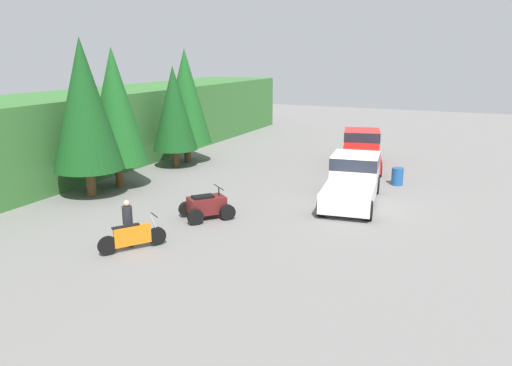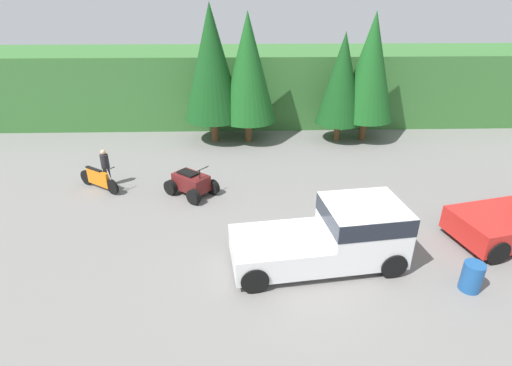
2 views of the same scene
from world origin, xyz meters
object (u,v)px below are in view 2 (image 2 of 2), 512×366
Objects in this scene: pickup_truck_second at (336,234)px; dirt_bike at (99,179)px; steel_barrel at (472,277)px; quad_atv at (191,183)px; rider_person at (106,166)px.

pickup_truck_second is 10.45m from dirt_bike.
pickup_truck_second is at bearing 158.47° from steel_barrel.
dirt_bike reaches higher than steel_barrel.
rider_person is (-3.74, 0.95, 0.40)m from quad_atv.
rider_person is (-8.74, 5.67, -0.12)m from pickup_truck_second.
rider_person is 14.24m from steel_barrel.
pickup_truck_second is 2.71× the size of dirt_bike.
rider_person reaches higher than steel_barrel.
rider_person is at bearing 90.31° from dirt_bike.
dirt_bike is at bearing 151.91° from steel_barrel.
quad_atv reaches higher than dirt_bike.
dirt_bike is 14.27m from steel_barrel.
quad_atv is 1.43× the size of rider_person.
pickup_truck_second reaches higher than rider_person.
steel_barrel is (3.60, -1.42, -0.58)m from pickup_truck_second.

